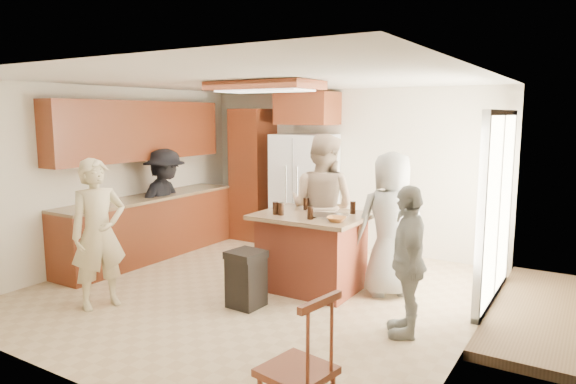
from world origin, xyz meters
The scene contains 12 objects.
person_front_left centered at (-1.18, -1.29, 0.82)m, with size 0.60×0.44×1.65m, color #C5B487.
person_behind_left centered at (0.42, 0.89, 0.93)m, with size 0.91×0.56×1.87m, color tan.
person_behind_right centered at (1.40, 0.73, 0.85)m, with size 0.83×0.54×1.70m, color gray.
person_side_right centered at (1.93, -0.24, 0.73)m, with size 0.86×0.44×1.46m, color #9B9C93.
person_counter centered at (-2.04, 0.58, 0.80)m, with size 1.04×0.48×1.61m, color black.
left_cabinetry centered at (-2.24, 0.40, 0.96)m, with size 0.64×3.00×2.30m.
back_wall_units centered at (-1.33, 2.20, 1.38)m, with size 1.80×0.60×2.45m.
refrigerator centered at (-0.55, 2.12, 0.90)m, with size 0.90×0.76×1.80m.
kitchen_island centered at (0.52, 0.44, 0.47)m, with size 1.28×1.03×0.93m.
island_items centered at (0.70, 0.32, 0.97)m, with size 0.97×0.68×0.15m.
trash_bin centered at (0.19, -0.46, 0.32)m, with size 0.40×0.40×0.63m.
spindle_chair centered at (1.86, -2.16, 0.45)m, with size 0.49×0.49×0.99m.
Camera 1 is at (3.43, -4.86, 2.11)m, focal length 32.00 mm.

